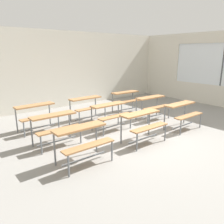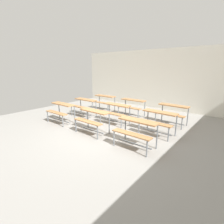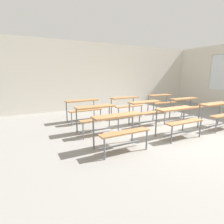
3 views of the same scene
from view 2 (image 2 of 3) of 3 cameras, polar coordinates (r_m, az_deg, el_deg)
The scene contains 11 objects.
ground at distance 5.67m, azimuth -2.75°, elevation -7.25°, with size 10.00×9.00×0.05m, color gray.
wall_back at distance 9.14m, azimuth 16.54°, elevation 10.41°, with size 10.00×0.12×3.00m, color silver.
desk_bench_r0c0 at distance 6.84m, azimuth -16.81°, elevation 1.14°, with size 1.10×0.60×0.74m.
desk_bench_r0c1 at distance 5.53m, azimuth -6.57°, elevation -1.46°, with size 1.10×0.60×0.74m.
desk_bench_r0c2 at distance 4.55m, azimuth 8.02°, elevation -5.12°, with size 1.10×0.59×0.74m.
desk_bench_r1c0 at distance 7.57m, azimuth -9.47°, elevation 2.86°, with size 1.10×0.59×0.74m.
desk_bench_r1c1 at distance 6.44m, azimuth 1.07°, elevation 0.97°, with size 1.11×0.60×0.74m.
desk_bench_r1c2 at distance 5.55m, azimuth 15.23°, elevation -1.84°, with size 1.12×0.64×0.74m.
desk_bench_r2c0 at distance 8.44m, azimuth -2.82°, elevation 4.26°, with size 1.12×0.63×0.74m.
desk_bench_r2c1 at distance 7.42m, azimuth 6.70°, elevation 2.73°, with size 1.11×0.60×0.74m.
desk_bench_r2c2 at distance 6.68m, azimuth 19.58°, elevation 0.61°, with size 1.13×0.64×0.74m.
Camera 2 is at (3.51, -3.91, 2.10)m, focal length 27.18 mm.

